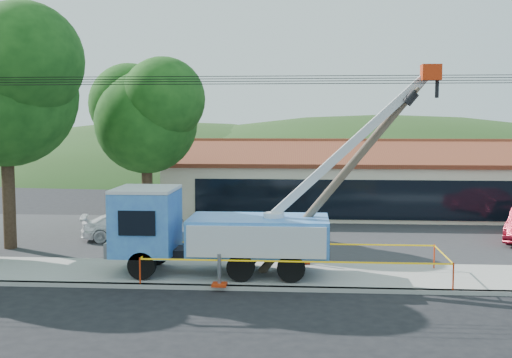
{
  "coord_description": "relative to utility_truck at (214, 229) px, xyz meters",
  "views": [
    {
      "loc": [
        1.06,
        -19.31,
        5.82
      ],
      "look_at": [
        -0.77,
        5.0,
        3.56
      ],
      "focal_mm": 45.0,
      "sensor_mm": 36.0,
      "label": 1
    }
  ],
  "objects": [
    {
      "name": "ground",
      "position": [
        2.22,
        -3.84,
        -1.82
      ],
      "size": [
        120.0,
        120.0,
        0.0
      ],
      "primitive_type": "plane",
      "color": "black",
      "rests_on": "ground"
    },
    {
      "name": "curb",
      "position": [
        2.22,
        -1.74,
        -1.74
      ],
      "size": [
        60.0,
        0.25,
        0.15
      ],
      "primitive_type": "cube",
      "color": "gray",
      "rests_on": "ground"
    },
    {
      "name": "sidewalk",
      "position": [
        2.22,
        0.16,
        -1.74
      ],
      "size": [
        60.0,
        4.0,
        0.15
      ],
      "primitive_type": "cube",
      "color": "gray",
      "rests_on": "ground"
    },
    {
      "name": "parking_lot",
      "position": [
        2.22,
        8.16,
        -1.77
      ],
      "size": [
        60.0,
        12.0,
        0.1
      ],
      "primitive_type": "cube",
      "color": "#28282B",
      "rests_on": "ground"
    },
    {
      "name": "strip_mall",
      "position": [
        6.22,
        16.14,
        0.07
      ],
      "size": [
        22.5,
        8.53,
        4.67
      ],
      "color": "beige",
      "rests_on": "ground"
    },
    {
      "name": "tree_west_near",
      "position": [
        -9.78,
        4.16,
        5.71
      ],
      "size": [
        7.56,
        6.72,
        10.8
      ],
      "color": "#332316",
      "rests_on": "ground"
    },
    {
      "name": "tree_lot",
      "position": [
        -4.78,
        9.16,
        4.39
      ],
      "size": [
        6.3,
        5.6,
        8.94
      ],
      "color": "#332316",
      "rests_on": "ground"
    },
    {
      "name": "hill_west",
      "position": [
        -12.78,
        51.16,
        -1.82
      ],
      "size": [
        78.4,
        56.0,
        28.0
      ],
      "primitive_type": "ellipsoid",
      "color": "#223D16",
      "rests_on": "ground"
    },
    {
      "name": "hill_center",
      "position": [
        12.22,
        51.16,
        -1.82
      ],
      "size": [
        89.6,
        64.0,
        32.0
      ],
      "primitive_type": "ellipsoid",
      "color": "#223D16",
      "rests_on": "ground"
    },
    {
      "name": "utility_truck",
      "position": [
        0.0,
        0.0,
        0.0
      ],
      "size": [
        11.79,
        4.25,
        7.57
      ],
      "color": "black",
      "rests_on": "ground"
    },
    {
      "name": "leaning_pole",
      "position": [
        4.99,
        0.29,
        2.36
      ],
      "size": [
        6.19,
        1.7,
        7.5
      ],
      "color": "brown",
      "rests_on": "ground"
    },
    {
      "name": "caution_tape",
      "position": [
        2.95,
        -0.15,
        -0.97
      ],
      "size": [
        10.69,
        3.21,
        0.93
      ],
      "color": "red",
      "rests_on": "ground"
    },
    {
      "name": "car_silver",
      "position": [
        -3.09,
        6.76,
        -1.82
      ],
      "size": [
        2.42,
        4.14,
        1.32
      ],
      "primitive_type": "imported",
      "rotation": [
        0.0,
        0.0,
        0.23
      ],
      "color": "silver",
      "rests_on": "ground"
    },
    {
      "name": "car_white",
      "position": [
        -5.12,
        6.58,
        -1.82
      ],
      "size": [
        4.59,
        2.73,
        1.25
      ],
      "primitive_type": "imported",
      "rotation": [
        0.0,
        0.0,
        1.81
      ],
      "color": "white",
      "rests_on": "ground"
    }
  ]
}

